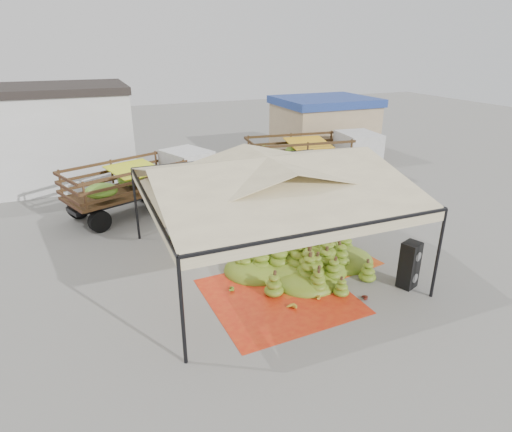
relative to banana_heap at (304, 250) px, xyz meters
name	(u,v)px	position (x,y,z in m)	size (l,w,h in m)	color
ground	(267,264)	(-1.19, 0.64, -0.62)	(90.00, 90.00, 0.00)	slate
canopy_tent	(267,178)	(-1.19, 0.64, 2.68)	(8.10, 8.10, 4.00)	black
building_tan	(323,127)	(8.81, 13.64, 1.45)	(6.30, 5.30, 4.10)	tan
tarp_left	(279,296)	(-1.69, -1.48, -0.61)	(4.40, 4.19, 0.01)	red
tarp_right	(298,254)	(0.24, 0.90, -0.61)	(4.43, 4.65, 0.01)	#CD5113
banana_heap	(304,250)	(0.00, 0.00, 0.00)	(5.79, 4.76, 1.24)	#5E821B
hand_yellow_a	(315,297)	(-0.71, -2.10, -0.53)	(0.41, 0.34, 0.19)	gold
hand_yellow_b	(291,307)	(-1.68, -2.32, -0.51)	(0.47, 0.39, 0.21)	gold
hand_red_a	(362,297)	(0.66, -2.68, -0.52)	(0.43, 0.35, 0.19)	#551613
hand_red_b	(367,262)	(2.17, -0.81, -0.54)	(0.37, 0.31, 0.17)	#5D1C15
hand_green	(229,288)	(-3.08, -0.57, -0.52)	(0.44, 0.36, 0.20)	#3C851B
hanging_bunches	(256,211)	(-2.04, -0.43, 2.00)	(1.74, 0.24, 0.20)	#5B7F1A
speaker_stack	(409,265)	(2.51, -2.55, 0.18)	(0.72, 0.67, 1.59)	black
banana_leaves	(179,255)	(-4.01, 2.51, -0.62)	(0.96, 1.36, 3.70)	#3E761F
vendor	(248,208)	(-0.57, 4.08, 0.27)	(0.65, 0.43, 1.79)	gray
truck_left	(148,178)	(-4.14, 8.16, 0.89)	(7.52, 4.94, 2.45)	#523A1B
truck_right	(319,152)	(5.83, 9.08, 1.00)	(7.88, 3.43, 2.62)	#4A3218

